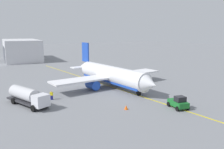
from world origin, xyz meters
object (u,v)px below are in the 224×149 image
object	(u,v)px
airplane	(111,75)
fuel_tanker	(28,96)
safety_cone_nose	(126,107)
pushback_tug	(179,103)
refueling_worker	(51,95)

from	to	relation	value
airplane	fuel_tanker	world-z (taller)	airplane
fuel_tanker	safety_cone_nose	world-z (taller)	fuel_tanker
airplane	pushback_tug	distance (m)	19.53
refueling_worker	safety_cone_nose	world-z (taller)	refueling_worker
fuel_tanker	pushback_tug	distance (m)	26.17
fuel_tanker	safety_cone_nose	distance (m)	17.38
fuel_tanker	refueling_worker	size ratio (longest dim) A/B	6.10
fuel_tanker	pushback_tug	size ratio (longest dim) A/B	2.60
fuel_tanker	safety_cone_nose	xyz separation A→B (m)	(11.68, 12.79, -1.36)
fuel_tanker	pushback_tug	world-z (taller)	fuel_tanker
pushback_tug	refueling_worker	xyz separation A→B (m)	(-17.40, -15.72, -0.19)
safety_cone_nose	fuel_tanker	bearing A→B (deg)	-132.41
airplane	refueling_worker	distance (m)	15.63
pushback_tug	refueling_worker	distance (m)	23.45
fuel_tanker	refueling_worker	xyz separation A→B (m)	(-1.02, 4.67, -0.90)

